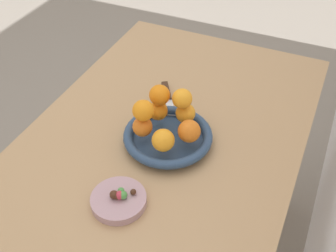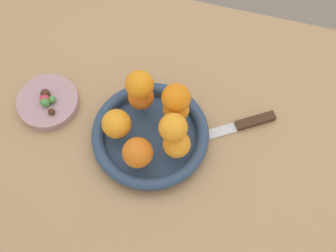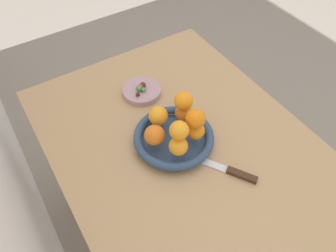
% 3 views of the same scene
% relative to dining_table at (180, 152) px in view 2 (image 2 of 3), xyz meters
% --- Properties ---
extents(ground_plane, '(6.00, 6.00, 0.00)m').
position_rel_dining_table_xyz_m(ground_plane, '(0.00, 0.00, -0.65)').
color(ground_plane, gray).
extents(dining_table, '(1.10, 0.76, 0.74)m').
position_rel_dining_table_xyz_m(dining_table, '(0.00, 0.00, 0.00)').
color(dining_table, tan).
rests_on(dining_table, ground_plane).
extents(fruit_bowl, '(0.25, 0.25, 0.04)m').
position_rel_dining_table_xyz_m(fruit_bowl, '(0.06, 0.02, 0.11)').
color(fruit_bowl, navy).
rests_on(fruit_bowl, dining_table).
extents(candy_dish, '(0.14, 0.14, 0.02)m').
position_rel_dining_table_xyz_m(candy_dish, '(0.31, 0.00, 0.10)').
color(candy_dish, '#B28C99').
rests_on(candy_dish, dining_table).
extents(orange_0, '(0.05, 0.05, 0.05)m').
position_rel_dining_table_xyz_m(orange_0, '(0.10, -0.04, 0.16)').
color(orange_0, orange).
rests_on(orange_0, fruit_bowl).
extents(orange_1, '(0.06, 0.06, 0.06)m').
position_rel_dining_table_xyz_m(orange_1, '(0.13, 0.04, 0.16)').
color(orange_1, orange).
rests_on(orange_1, fruit_bowl).
extents(orange_2, '(0.06, 0.06, 0.06)m').
position_rel_dining_table_xyz_m(orange_2, '(0.07, 0.09, 0.16)').
color(orange_2, orange).
rests_on(orange_2, fruit_bowl).
extents(orange_3, '(0.06, 0.06, 0.06)m').
position_rel_dining_table_xyz_m(orange_3, '(0.00, 0.05, 0.16)').
color(orange_3, orange).
rests_on(orange_3, fruit_bowl).
extents(orange_4, '(0.06, 0.06, 0.06)m').
position_rel_dining_table_xyz_m(orange_4, '(0.02, -0.03, 0.16)').
color(orange_4, orange).
rests_on(orange_4, fruit_bowl).
extents(orange_5, '(0.06, 0.06, 0.06)m').
position_rel_dining_table_xyz_m(orange_5, '(0.02, -0.02, 0.21)').
color(orange_5, orange).
rests_on(orange_5, orange_4).
extents(orange_6, '(0.06, 0.06, 0.06)m').
position_rel_dining_table_xyz_m(orange_6, '(0.10, -0.03, 0.21)').
color(orange_6, orange).
rests_on(orange_6, orange_0).
extents(orange_7, '(0.06, 0.06, 0.06)m').
position_rel_dining_table_xyz_m(orange_7, '(0.01, 0.04, 0.21)').
color(orange_7, orange).
rests_on(orange_7, orange_3).
extents(candy_ball_0, '(0.01, 0.01, 0.01)m').
position_rel_dining_table_xyz_m(candy_ball_0, '(0.30, 0.01, 0.12)').
color(candy_ball_0, '#8C4C99').
rests_on(candy_ball_0, candy_dish).
extents(candy_ball_1, '(0.02, 0.02, 0.02)m').
position_rel_dining_table_xyz_m(candy_ball_1, '(0.31, 0.01, 0.12)').
color(candy_ball_1, '#C6384C').
rests_on(candy_ball_1, candy_dish).
extents(candy_ball_2, '(0.02, 0.02, 0.02)m').
position_rel_dining_table_xyz_m(candy_ball_2, '(0.30, 0.01, 0.12)').
color(candy_ball_2, '#4C9947').
rests_on(candy_ball_2, candy_dish).
extents(candy_ball_3, '(0.02, 0.02, 0.02)m').
position_rel_dining_table_xyz_m(candy_ball_3, '(0.31, -0.01, 0.12)').
color(candy_ball_3, '#472819').
rests_on(candy_ball_3, candy_dish).
extents(candy_ball_4, '(0.01, 0.01, 0.01)m').
position_rel_dining_table_xyz_m(candy_ball_4, '(0.28, 0.03, 0.12)').
color(candy_ball_4, '#472819').
rests_on(candy_ball_4, candy_dish).
extents(candy_ball_5, '(0.02, 0.02, 0.02)m').
position_rel_dining_table_xyz_m(candy_ball_5, '(0.29, 0.00, 0.12)').
color(candy_ball_5, '#4C9947').
rests_on(candy_ball_5, candy_dish).
extents(candy_ball_6, '(0.02, 0.02, 0.02)m').
position_rel_dining_table_xyz_m(candy_ball_6, '(0.31, 0.00, 0.12)').
color(candy_ball_6, '#472819').
rests_on(candy_ball_6, candy_dish).
extents(knife, '(0.23, 0.16, 0.01)m').
position_rel_dining_table_xyz_m(knife, '(-0.09, -0.04, 0.09)').
color(knife, '#3F2819').
rests_on(knife, dining_table).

